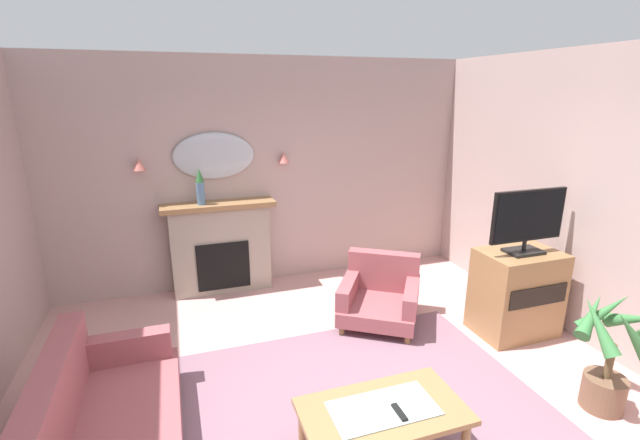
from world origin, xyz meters
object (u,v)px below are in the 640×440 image
wall_sconce_right (283,157)px  tv_flatscreen (528,220)px  floral_couch (97,423)px  coffee_table (383,416)px  wall_mirror (214,156)px  tv_remote (399,413)px  tv_cabinet (516,293)px  armchair_near_fireplace (380,294)px  potted_plant_tall_palm (611,353)px  mantel_vase_right (200,187)px  wall_sconce_left (139,164)px  fireplace (221,248)px

wall_sconce_right → tv_flatscreen: wall_sconce_right is taller
floral_couch → coffee_table: bearing=-18.7°
floral_couch → wall_mirror: bearing=67.1°
wall_mirror → tv_remote: wall_mirror is taller
tv_cabinet → wall_sconce_right: bearing=132.7°
armchair_near_fireplace → potted_plant_tall_palm: 2.16m
wall_mirror → coffee_table: bearing=-77.9°
wall_sconce_right → potted_plant_tall_palm: wall_sconce_right is taller
wall_mirror → coffee_table: size_ratio=0.87×
wall_sconce_right → floral_couch: wall_sconce_right is taller
floral_couch → tv_cabinet: 3.94m
armchair_near_fireplace → tv_cabinet: (1.22, -0.69, 0.15)m
tv_cabinet → tv_flatscreen: bearing=-90.0°
mantel_vase_right → potted_plant_tall_palm: (2.84, -3.16, -0.88)m
wall_sconce_left → wall_sconce_right: bearing=0.0°
tv_remote → tv_flatscreen: (2.01, 1.17, 0.79)m
armchair_near_fireplace → fireplace: bearing=139.9°
fireplace → wall_sconce_left: (-0.85, 0.09, 1.09)m
mantel_vase_right → wall_sconce_right: wall_sconce_right is taller
fireplace → wall_mirror: bearing=90.0°
mantel_vase_right → tv_cabinet: size_ratio=0.48×
fireplace → floral_couch: bearing=-114.0°
tv_cabinet → wall_mirror: bearing=142.4°
wall_mirror → tv_cabinet: bearing=-37.6°
wall_mirror → tv_cabinet: wall_mirror is taller
tv_cabinet → floral_couch: bearing=-172.7°
fireplace → wall_sconce_left: 1.38m
armchair_near_fireplace → wall_sconce_left: bearing=149.7°
mantel_vase_right → coffee_table: (0.90, -3.10, -0.99)m
fireplace → armchair_near_fireplace: bearing=-40.1°
mantel_vase_right → tv_remote: bearing=-72.9°
wall_sconce_right → tv_cabinet: size_ratio=0.16×
wall_sconce_right → coffee_table: wall_sconce_right is taller
wall_sconce_right → coffee_table: bearing=-92.7°
armchair_near_fireplace → tv_flatscreen: (1.22, -0.71, 0.94)m
mantel_vase_right → coffee_table: mantel_vase_right is taller
tv_cabinet → potted_plant_tall_palm: size_ratio=0.92×
fireplace → floral_couch: size_ratio=0.79×
tv_cabinet → coffee_table: bearing=-151.9°
wall_mirror → floral_couch: wall_mirror is taller
wall_sconce_left → floral_couch: 2.94m
fireplace → armchair_near_fireplace: fireplace is taller
coffee_table → tv_cabinet: tv_cabinet is taller
tv_remote → floral_couch: (-1.89, 0.69, -0.13)m
wall_mirror → wall_sconce_left: 0.85m
coffee_table → potted_plant_tall_palm: bearing=-1.9°
tv_cabinet → tv_remote: bearing=-149.3°
wall_sconce_right → potted_plant_tall_palm: size_ratio=0.14×
coffee_table → armchair_near_fireplace: size_ratio=0.98×
tv_cabinet → mantel_vase_right: bearing=146.5°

